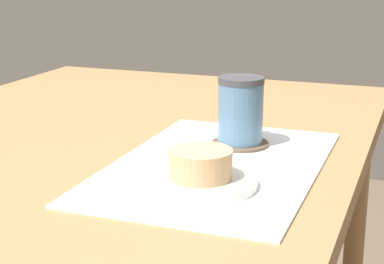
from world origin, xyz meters
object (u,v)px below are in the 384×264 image
Objects in this scene: dining_table at (84,187)px; pastry_plate at (201,182)px; coffee_mug at (241,110)px; pastry at (201,164)px.

pastry_plate is at bearing -114.90° from dining_table.
coffee_mug reaches higher than pastry_plate.
pastry_plate is 0.03m from pastry.
coffee_mug is at bearing -69.38° from dining_table.
dining_table is 0.29m from coffee_mug.
dining_table is at bearing 65.10° from pastry.
coffee_mug is at bearing 1.28° from pastry_plate.
dining_table is at bearing 65.10° from pastry_plate.
coffee_mug reaches higher than dining_table.
pastry is (0.00, 0.00, 0.03)m from pastry_plate.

